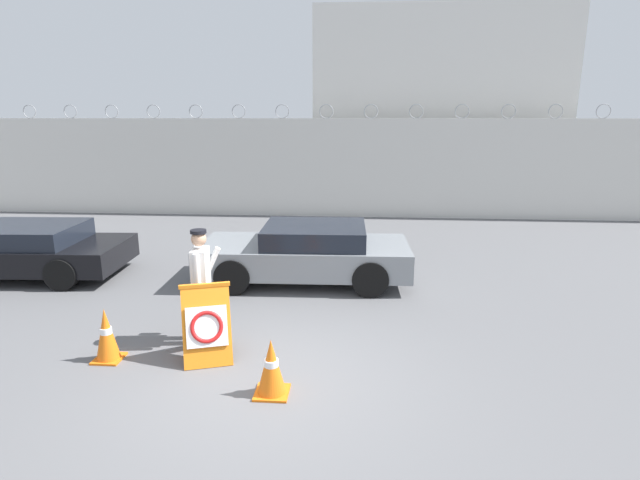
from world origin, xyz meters
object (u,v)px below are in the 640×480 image
parked_car_front_coupe (21,250)px  parked_car_rear_sedan (307,252)px  traffic_cone_mid (106,335)px  traffic_cone_near (271,367)px  barricade_sign (207,322)px  security_guard (201,280)px

parked_car_front_coupe → parked_car_rear_sedan: parked_car_rear_sedan is taller
traffic_cone_mid → parked_car_front_coupe: parked_car_front_coupe is taller
traffic_cone_near → barricade_sign: bearing=140.2°
barricade_sign → traffic_cone_mid: (-1.39, -0.19, -0.16)m
parked_car_rear_sedan → security_guard: bearing=65.4°
parked_car_front_coupe → parked_car_rear_sedan: size_ratio=1.06×
security_guard → traffic_cone_near: (1.29, -1.42, -0.62)m
barricade_sign → parked_car_front_coupe: 6.12m
traffic_cone_near → traffic_cone_mid: size_ratio=0.95×
traffic_cone_near → parked_car_rear_sedan: size_ratio=0.17×
traffic_cone_mid → parked_car_rear_sedan: 4.44m
parked_car_front_coupe → traffic_cone_mid: bearing=133.0°
parked_car_front_coupe → barricade_sign: bearing=143.4°
barricade_sign → security_guard: (-0.21, 0.53, 0.43)m
barricade_sign → security_guard: security_guard is taller
traffic_cone_near → traffic_cone_mid: traffic_cone_mid is taller
traffic_cone_mid → security_guard: bearing=31.2°
traffic_cone_near → traffic_cone_mid: bearing=164.0°
barricade_sign → traffic_cone_near: bearing=-57.6°
barricade_sign → parked_car_front_coupe: bearing=128.7°
barricade_sign → traffic_cone_near: size_ratio=1.51×
security_guard → traffic_cone_mid: size_ratio=2.28×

